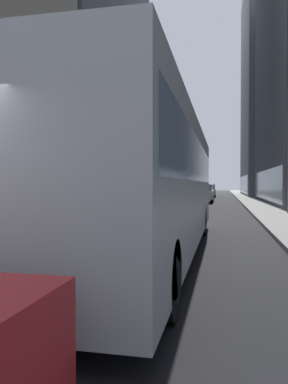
# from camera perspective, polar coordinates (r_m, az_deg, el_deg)

# --- Properties ---
(ground_plane) EXTENTS (120.00, 120.00, 0.00)m
(ground_plane) POSITION_cam_1_polar(r_m,az_deg,el_deg) (38.50, 7.56, -1.25)
(ground_plane) COLOR black
(sidewalk_left) EXTENTS (2.40, 110.00, 0.15)m
(sidewalk_left) POSITION_cam_1_polar(r_m,az_deg,el_deg) (39.35, -0.74, -1.08)
(sidewalk_left) COLOR #ADA89E
(sidewalk_left) RESTS_ON ground
(sidewalk_right) EXTENTS (2.40, 110.00, 0.15)m
(sidewalk_right) POSITION_cam_1_polar(r_m,az_deg,el_deg) (38.47, 16.06, -1.18)
(sidewalk_right) COLOR gray
(sidewalk_right) RESTS_ON ground
(building_left_mid) EXTENTS (11.88, 22.17, 33.27)m
(building_left_mid) POSITION_cam_1_polar(r_m,az_deg,el_deg) (40.05, -11.70, 23.15)
(building_left_mid) COLOR slate
(building_left_mid) RESTS_ON ground
(building_left_far) EXTENTS (10.32, 20.67, 22.17)m
(building_left_far) POSITION_cam_1_polar(r_m,az_deg,el_deg) (60.26, -2.46, 10.22)
(building_left_far) COLOR slate
(building_left_far) RESTS_ON ground
(building_right_far) EXTENTS (12.02, 20.99, 30.85)m
(building_right_far) POSITION_cam_1_polar(r_m,az_deg,el_deg) (57.69, 21.29, 14.94)
(building_right_far) COLOR slate
(building_right_far) RESTS_ON ground
(transit_bus) EXTENTS (2.78, 11.53, 3.05)m
(transit_bus) POSITION_cam_1_polar(r_m,az_deg,el_deg) (8.76, 0.13, 2.00)
(transit_bus) COLOR #999EA3
(transit_bus) RESTS_ON ground
(car_silver_sedan) EXTENTS (1.80, 4.26, 1.62)m
(car_silver_sedan) POSITION_cam_1_polar(r_m,az_deg,el_deg) (47.00, 9.84, 0.19)
(car_silver_sedan) COLOR #B7BABF
(car_silver_sedan) RESTS_ON ground
(car_blue_hatchback) EXTENTS (1.78, 3.97, 1.62)m
(car_blue_hatchback) POSITION_cam_1_polar(r_m,az_deg,el_deg) (14.06, -12.38, -2.22)
(car_blue_hatchback) COLOR #4C6BB7
(car_blue_hatchback) RESTS_ON ground
(car_black_suv) EXTENTS (1.90, 4.41, 1.62)m
(car_black_suv) POSITION_cam_1_polar(r_m,az_deg,el_deg) (39.26, 5.90, 0.00)
(car_black_suv) COLOR black
(car_black_suv) RESTS_ON ground
(car_white_van) EXTENTS (1.92, 4.42, 1.62)m
(car_white_van) POSITION_cam_1_polar(r_m,az_deg,el_deg) (33.95, 8.99, -0.20)
(car_white_van) COLOR silver
(car_white_van) RESTS_ON ground
(pedestrian_with_handbag) EXTENTS (0.45, 0.34, 1.69)m
(pedestrian_with_handbag) POSITION_cam_1_polar(r_m,az_deg,el_deg) (14.96, -20.87, -1.33)
(pedestrian_with_handbag) COLOR #1E1E2D
(pedestrian_with_handbag) RESTS_ON sidewalk_left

